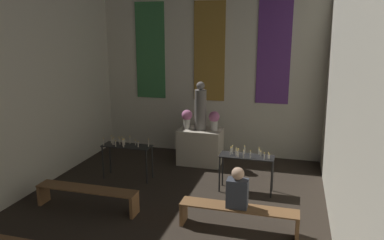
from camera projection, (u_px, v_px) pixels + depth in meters
name	position (u px, v px, depth m)	size (l,w,h in m)	color
wall_back	(210.00, 68.00, 10.20)	(6.30, 0.16, 4.72)	beige
wall_right	(370.00, 129.00, 4.02)	(0.12, 11.61, 4.72)	beige
altar	(200.00, 146.00, 9.70)	(1.10, 0.71, 0.92)	#BCB29E
statue	(200.00, 108.00, 9.46)	(0.30, 0.30, 1.23)	slate
flower_vase_left	(187.00, 117.00, 9.62)	(0.28, 0.28, 0.49)	beige
flower_vase_right	(214.00, 119.00, 9.43)	(0.28, 0.28, 0.49)	beige
candle_rack_left	(127.00, 150.00, 8.66)	(1.15, 0.41, 1.00)	black
candle_rack_right	(247.00, 161.00, 7.94)	(1.15, 0.41, 1.00)	black
pew_back_left	(87.00, 194.00, 7.22)	(2.04, 0.36, 0.44)	brown
pew_back_right	(238.00, 213.00, 6.45)	(2.04, 0.36, 0.44)	brown
person_seated	(237.00, 190.00, 6.36)	(0.36, 0.24, 0.72)	#383D47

